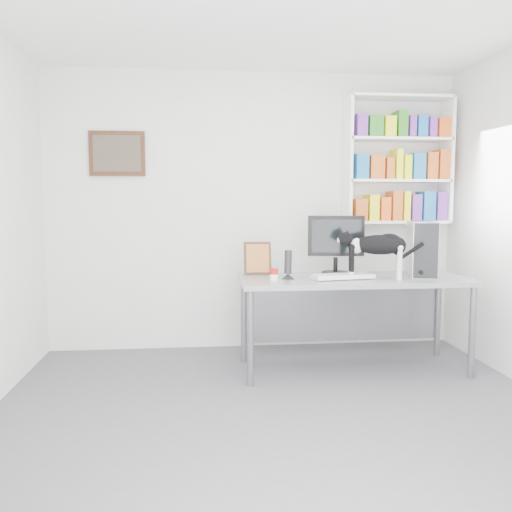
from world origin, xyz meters
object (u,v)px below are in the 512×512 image
(soup_can, at_px, (274,274))
(desk, at_px, (352,324))
(speaker, at_px, (288,264))
(keyboard, at_px, (342,276))
(pc_tower, at_px, (421,248))
(cat, at_px, (377,256))
(leaning_print, at_px, (258,258))
(bookshelf, at_px, (398,160))
(monitor, at_px, (336,244))

(soup_can, bearing_deg, desk, 8.85)
(speaker, bearing_deg, keyboard, 13.12)
(pc_tower, distance_m, cat, 0.50)
(desk, xyz_separation_m, leaning_print, (-0.79, 0.28, 0.55))
(speaker, relative_size, cat, 0.40)
(cat, bearing_deg, bookshelf, 73.79)
(keyboard, bearing_deg, pc_tower, 1.19)
(monitor, distance_m, cat, 0.45)
(bookshelf, bearing_deg, speaker, -148.01)
(leaning_print, distance_m, soup_can, 0.41)
(keyboard, relative_size, leaning_print, 1.73)
(monitor, height_order, leaning_print, monitor)
(bookshelf, distance_m, monitor, 1.17)
(desk, relative_size, monitor, 3.65)
(pc_tower, bearing_deg, desk, -159.48)
(cat, bearing_deg, monitor, 139.36)
(keyboard, bearing_deg, soup_can, 173.90)
(desk, height_order, keyboard, keyboard)
(pc_tower, xyz_separation_m, soup_can, (-1.32, -0.18, -0.19))
(soup_can, height_order, cat, cat)
(soup_can, xyz_separation_m, cat, (0.86, -0.02, 0.14))
(keyboard, relative_size, cat, 0.82)
(desk, bearing_deg, keyboard, -148.06)
(monitor, distance_m, keyboard, 0.39)
(soup_can, bearing_deg, speaker, 29.53)
(leaning_print, bearing_deg, pc_tower, -8.68)
(speaker, bearing_deg, soup_can, -132.93)
(desk, distance_m, keyboard, 0.44)
(desk, height_order, speaker, speaker)
(pc_tower, bearing_deg, monitor, -178.37)
(bookshelf, bearing_deg, monitor, -146.39)
(monitor, xyz_separation_m, speaker, (-0.47, -0.27, -0.14))
(pc_tower, height_order, soup_can, pc_tower)
(desk, xyz_separation_m, pc_tower, (0.63, 0.07, 0.64))
(monitor, height_order, pc_tower, monitor)
(monitor, xyz_separation_m, cat, (0.26, -0.35, -0.07))
(monitor, bearing_deg, cat, -46.17)
(speaker, bearing_deg, leaning_print, 142.34)
(bookshelf, relative_size, keyboard, 2.40)
(monitor, relative_size, keyboard, 1.02)
(keyboard, height_order, leaning_print, leaning_print)
(bookshelf, height_order, keyboard, bookshelf)
(bookshelf, height_order, soup_can, bookshelf)
(pc_tower, xyz_separation_m, cat, (-0.46, -0.20, -0.04))
(soup_can, bearing_deg, monitor, 29.41)
(bookshelf, height_order, cat, bookshelf)
(bookshelf, distance_m, speaker, 1.69)
(desk, height_order, leaning_print, leaning_print)
(leaning_print, height_order, soup_can, leaning_print)
(desk, bearing_deg, leaning_print, 160.57)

